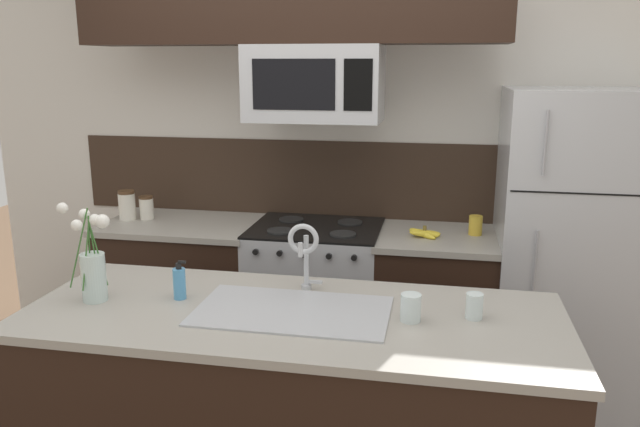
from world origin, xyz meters
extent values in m
cube|color=silver|center=(0.30, 1.28, 1.30)|extent=(5.20, 0.10, 2.60)
cube|color=#332319|center=(0.00, 1.22, 1.15)|extent=(3.24, 0.01, 0.48)
cube|color=black|center=(-0.84, 0.90, 0.44)|extent=(0.92, 0.62, 0.88)
cube|color=#9E998E|center=(-0.84, 0.90, 0.89)|extent=(0.95, 0.65, 0.03)
cube|color=black|center=(0.71, 0.90, 0.44)|extent=(0.65, 0.62, 0.88)
cube|color=#9E998E|center=(0.71, 0.90, 0.89)|extent=(0.68, 0.65, 0.03)
cube|color=#B7BABF|center=(0.00, 0.90, 0.46)|extent=(0.76, 0.62, 0.91)
cube|color=black|center=(0.00, 0.90, 0.92)|extent=(0.76, 0.62, 0.01)
cylinder|color=black|center=(-0.18, 0.76, 0.93)|extent=(0.15, 0.15, 0.01)
cylinder|color=black|center=(0.18, 0.76, 0.93)|extent=(0.15, 0.15, 0.01)
cylinder|color=black|center=(-0.18, 1.04, 0.93)|extent=(0.15, 0.15, 0.01)
cylinder|color=black|center=(0.18, 1.04, 0.93)|extent=(0.15, 0.15, 0.01)
cylinder|color=black|center=(-0.27, 0.58, 0.85)|extent=(0.03, 0.02, 0.03)
cylinder|color=black|center=(-0.14, 0.58, 0.85)|extent=(0.03, 0.02, 0.03)
cylinder|color=black|center=(0.00, 0.58, 0.85)|extent=(0.03, 0.02, 0.03)
cylinder|color=black|center=(0.14, 0.58, 0.85)|extent=(0.03, 0.02, 0.03)
cylinder|color=black|center=(0.27, 0.58, 0.85)|extent=(0.03, 0.02, 0.03)
cube|color=#B7BABF|center=(0.00, 0.88, 1.75)|extent=(0.74, 0.40, 0.41)
cube|color=black|center=(-0.07, 0.68, 1.75)|extent=(0.45, 0.00, 0.26)
cube|color=black|center=(0.27, 0.68, 1.75)|extent=(0.15, 0.00, 0.26)
cube|color=#B7BABF|center=(1.43, 0.92, 0.87)|extent=(0.80, 0.72, 1.73)
cube|color=black|center=(1.43, 0.56, 1.25)|extent=(0.77, 0.00, 0.01)
cylinder|color=#99999E|center=(1.19, 0.54, 1.49)|extent=(0.01, 0.01, 0.31)
cylinder|color=#99999E|center=(1.19, 0.54, 0.73)|extent=(0.01, 0.01, 0.66)
cylinder|color=silver|center=(-1.20, 0.89, 0.99)|extent=(0.10, 0.10, 0.17)
cylinder|color=#4C331E|center=(-1.20, 0.89, 1.08)|extent=(0.10, 0.10, 0.02)
cylinder|color=silver|center=(-1.09, 0.93, 0.98)|extent=(0.09, 0.09, 0.13)
cylinder|color=#4C331E|center=(-1.09, 0.93, 1.05)|extent=(0.09, 0.09, 0.01)
ellipsoid|color=yellow|center=(0.62, 0.83, 0.93)|extent=(0.17, 0.12, 0.06)
ellipsoid|color=yellow|center=(0.63, 0.85, 0.93)|extent=(0.18, 0.08, 0.05)
ellipsoid|color=yellow|center=(0.63, 0.83, 0.93)|extent=(0.17, 0.04, 0.05)
ellipsoid|color=yellow|center=(0.64, 0.85, 0.93)|extent=(0.18, 0.08, 0.05)
ellipsoid|color=yellow|center=(0.65, 0.83, 0.93)|extent=(0.17, 0.12, 0.06)
cylinder|color=brown|center=(0.63, 0.84, 0.96)|extent=(0.02, 0.02, 0.03)
cylinder|color=gold|center=(0.91, 0.95, 0.97)|extent=(0.08, 0.08, 0.11)
cube|color=black|center=(0.16, -0.35, 0.44)|extent=(2.09, 0.81, 0.88)
cube|color=#9E998E|center=(0.16, -0.35, 0.89)|extent=(2.12, 0.84, 0.03)
cube|color=#ADAFB5|center=(0.16, -0.35, 0.91)|extent=(0.76, 0.44, 0.01)
cube|color=#ADAFB5|center=(-0.02, -0.35, 0.84)|extent=(0.30, 0.33, 0.15)
cube|color=#ADAFB5|center=(0.33, -0.35, 0.84)|extent=(0.30, 0.33, 0.15)
cylinder|color=#B7BABF|center=(0.16, -0.09, 0.92)|extent=(0.04, 0.04, 0.02)
cylinder|color=#B7BABF|center=(0.16, -0.09, 1.04)|extent=(0.02, 0.02, 0.22)
torus|color=#B7BABF|center=(0.16, -0.14, 1.15)|extent=(0.13, 0.02, 0.13)
cylinder|color=#B7BABF|center=(0.16, -0.20, 1.12)|extent=(0.02, 0.02, 0.06)
cube|color=#B7BABF|center=(0.19, -0.09, 0.95)|extent=(0.07, 0.01, 0.01)
cylinder|color=#4C93C6|center=(-0.33, -0.30, 0.98)|extent=(0.05, 0.05, 0.13)
cylinder|color=black|center=(-0.33, -0.30, 1.05)|extent=(0.02, 0.02, 0.02)
cube|color=black|center=(-0.32, -0.30, 1.07)|extent=(0.03, 0.01, 0.01)
cylinder|color=silver|center=(0.62, -0.35, 0.96)|extent=(0.08, 0.08, 0.11)
cylinder|color=silver|center=(0.86, -0.28, 0.96)|extent=(0.07, 0.07, 0.10)
cylinder|color=silver|center=(-0.67, -0.39, 1.01)|extent=(0.10, 0.10, 0.20)
cylinder|color=silver|center=(-0.67, -0.39, 0.95)|extent=(0.09, 0.09, 0.06)
cylinder|color=#386B2D|center=(-0.67, -0.42, 1.11)|extent=(0.02, 0.07, 0.27)
sphere|color=white|center=(-0.68, -0.45, 1.25)|extent=(0.04, 0.04, 0.04)
cylinder|color=#386B2D|center=(-0.66, -0.38, 1.11)|extent=(0.02, 0.02, 0.28)
sphere|color=white|center=(-0.65, -0.37, 1.25)|extent=(0.05, 0.05, 0.05)
cylinder|color=#386B2D|center=(-0.64, -0.38, 1.11)|extent=(0.05, 0.03, 0.27)
sphere|color=white|center=(-0.62, -0.37, 1.24)|extent=(0.06, 0.06, 0.06)
cylinder|color=#386B2D|center=(-0.68, -0.38, 1.12)|extent=(0.03, 0.02, 0.30)
sphere|color=white|center=(-0.69, -0.37, 1.27)|extent=(0.05, 0.05, 0.05)
cylinder|color=#386B2D|center=(-0.71, -0.41, 1.14)|extent=(0.09, 0.05, 0.33)
sphere|color=white|center=(-0.75, -0.43, 1.31)|extent=(0.04, 0.04, 0.04)
camera|label=1|loc=(0.71, -2.57, 1.86)|focal=35.00mm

